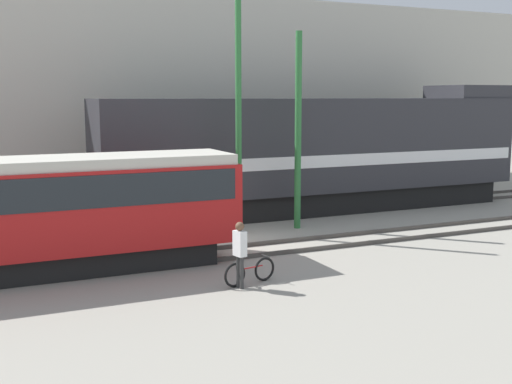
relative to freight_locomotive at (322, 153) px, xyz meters
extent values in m
plane|color=#9E998C|center=(-5.99, -3.68, -2.58)|extent=(120.00, 120.00, 0.00)
cube|color=#47423D|center=(-5.99, -6.30, -2.51)|extent=(60.00, 0.07, 0.14)
cube|color=#47423D|center=(-5.99, -4.87, -2.51)|extent=(60.00, 0.07, 0.14)
cube|color=#47423D|center=(-5.99, -0.72, -2.51)|extent=(60.00, 0.07, 0.14)
cube|color=#47423D|center=(-5.99, 0.72, -2.51)|extent=(60.00, 0.07, 0.14)
cube|color=beige|center=(-5.99, 7.59, 2.29)|extent=(43.23, 6.00, 9.74)
cube|color=black|center=(-0.14, 0.00, -2.08)|extent=(17.76, 2.55, 1.00)
cube|color=#2D2D33|center=(-0.14, 0.00, 0.38)|extent=(19.31, 3.00, 3.92)
cube|color=white|center=(-0.14, 0.00, -0.21)|extent=(18.92, 3.04, 0.50)
cube|color=#2D2D33|center=(8.02, 0.00, 2.64)|extent=(3.00, 2.85, 0.60)
cube|color=black|center=(-12.73, -5.58, -2.23)|extent=(10.64, 2.00, 0.70)
cube|color=red|center=(-12.73, -5.58, -0.72)|extent=(12.09, 2.50, 2.32)
cube|color=#1E2328|center=(-12.73, -5.58, -0.11)|extent=(11.61, 2.54, 0.90)
cube|color=beige|center=(-12.73, -5.58, 0.59)|extent=(11.85, 2.38, 0.30)
torus|color=black|center=(-6.86, -8.73, -2.25)|extent=(0.66, 0.21, 0.66)
torus|color=black|center=(-7.83, -8.94, -2.25)|extent=(0.66, 0.21, 0.66)
cylinder|color=#B21E1E|center=(-7.34, -8.84, -2.13)|extent=(0.83, 0.21, 0.04)
cylinder|color=#B21E1E|center=(-7.68, -8.91, -2.10)|extent=(0.03, 0.03, 0.30)
cylinder|color=#262626|center=(-6.86, -8.73, -1.87)|extent=(0.12, 0.44, 0.02)
cylinder|color=#333333|center=(-7.75, -9.00, -2.15)|extent=(0.11, 0.11, 0.87)
cylinder|color=#333333|center=(-7.71, -9.15, -2.15)|extent=(0.11, 0.11, 0.87)
cube|color=white|center=(-7.73, -9.07, -1.37)|extent=(0.29, 0.40, 0.67)
sphere|color=brown|center=(-7.73, -9.07, -0.92)|extent=(0.24, 0.24, 0.24)
cylinder|color=#2D7238|center=(-5.10, -2.79, 1.90)|extent=(0.22, 0.22, 8.96)
cylinder|color=#2D7238|center=(-2.67, -2.79, 1.12)|extent=(0.24, 0.24, 7.40)
camera|label=1|loc=(-14.12, -24.12, 2.43)|focal=45.00mm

